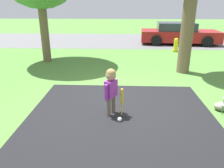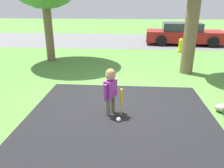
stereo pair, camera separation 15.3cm
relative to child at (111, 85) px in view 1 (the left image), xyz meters
name	(u,v)px [view 1 (the left image)]	position (x,y,z in m)	size (l,w,h in m)	color
ground_plane	(121,100)	(0.21, 0.74, -0.66)	(60.00, 60.00, 0.00)	#518438
street_strip	(122,40)	(0.21, 10.16, -0.66)	(40.00, 6.00, 0.01)	slate
child	(111,85)	(0.00, 0.00, 0.00)	(0.28, 0.37, 1.02)	#6B5B4C
baseball_bat	(122,98)	(0.23, -0.01, -0.27)	(0.06, 0.06, 0.60)	yellow
sports_ball	(120,119)	(0.19, -0.31, -0.62)	(0.09, 0.09, 0.09)	white
fire_hydrant	(176,45)	(2.87, 6.65, -0.33)	(0.29, 0.26, 0.67)	yellow
parked_car	(178,34)	(3.53, 9.01, -0.08)	(4.54, 2.31, 1.22)	maroon
edging_rock	(223,106)	(2.50, 0.29, -0.57)	(0.41, 0.28, 0.19)	gray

